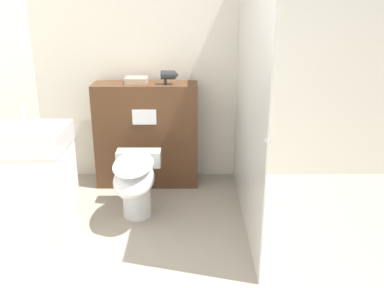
# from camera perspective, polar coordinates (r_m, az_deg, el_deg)

# --- Properties ---
(wall_back) EXTENTS (8.00, 0.06, 2.50)m
(wall_back) POSITION_cam_1_polar(r_m,az_deg,el_deg) (4.21, -2.41, 11.96)
(wall_back) COLOR silver
(wall_back) RESTS_ON ground_plane
(partition_panel) EXTENTS (0.98, 0.32, 1.01)m
(partition_panel) POSITION_cam_1_polar(r_m,az_deg,el_deg) (4.17, -5.81, 1.25)
(partition_panel) COLOR #51331E
(partition_panel) RESTS_ON ground_plane
(shower_glass) EXTENTS (0.04, 1.81, 2.05)m
(shower_glass) POSITION_cam_1_polar(r_m,az_deg,el_deg) (3.35, 7.82, 5.98)
(shower_glass) COLOR silver
(shower_glass) RESTS_ON ground_plane
(toilet) EXTENTS (0.39, 0.71, 0.53)m
(toilet) POSITION_cam_1_polar(r_m,az_deg,el_deg) (3.56, -7.35, -4.81)
(toilet) COLOR white
(toilet) RESTS_ON ground_plane
(sink_vanity) EXTENTS (0.62, 0.43, 1.08)m
(sink_vanity) POSITION_cam_1_polar(r_m,az_deg,el_deg) (3.26, -20.85, -5.84)
(sink_vanity) COLOR white
(sink_vanity) RESTS_ON ground_plane
(hair_drier) EXTENTS (0.16, 0.08, 0.13)m
(hair_drier) POSITION_cam_1_polar(r_m,az_deg,el_deg) (3.96, -2.83, 9.17)
(hair_drier) COLOR #2D2D33
(hair_drier) RESTS_ON partition_panel
(folded_towel) EXTENTS (0.20, 0.18, 0.05)m
(folded_towel) POSITION_cam_1_polar(r_m,az_deg,el_deg) (4.06, -7.16, 8.45)
(folded_towel) COLOR tan
(folded_towel) RESTS_ON partition_panel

